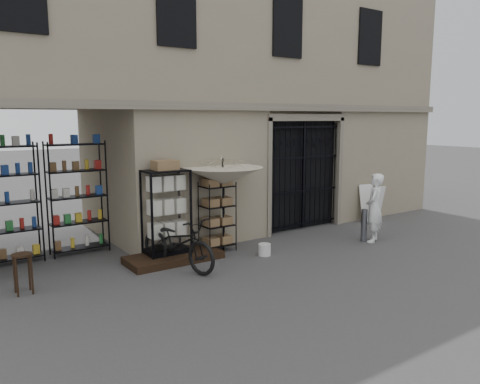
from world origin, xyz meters
TOP-DOWN VIEW (x-y plane):
  - ground at (0.00, 0.00)m, footprint 80.00×80.00m
  - main_building at (0.00, 4.00)m, footprint 14.00×4.00m
  - shop_recess at (-4.50, 2.80)m, footprint 3.00×1.70m
  - shop_shelving at (-4.55, 3.30)m, footprint 2.70×0.50m
  - iron_gate at (1.75, 2.28)m, footprint 2.50×0.21m
  - step_platform at (-2.40, 1.55)m, footprint 2.00×0.90m
  - display_cabinet at (-2.47, 1.71)m, footprint 1.00×0.76m
  - wire_rack at (-1.23, 1.68)m, footprint 0.80×0.67m
  - market_umbrella at (-1.13, 1.59)m, footprint 1.86×1.89m
  - white_bucket at (-0.58, 0.77)m, footprint 0.35×0.35m
  - bicycle at (-2.54, 1.06)m, footprint 0.96×1.21m
  - wooden_stool at (-5.36, 1.34)m, footprint 0.42×0.42m
  - steel_bollard at (2.15, 0.34)m, footprint 0.18×0.18m
  - shopkeeper at (2.32, 0.20)m, footprint 1.42×1.74m
  - easel_sign at (3.99, 1.66)m, footprint 0.58×0.64m

SIDE VIEW (x-z plane):
  - ground at x=0.00m, z-range 0.00..0.00m
  - bicycle at x=-2.54m, z-range -1.01..1.01m
  - shopkeeper at x=2.32m, z-range -0.20..0.20m
  - step_platform at x=-2.40m, z-range 0.00..0.15m
  - white_bucket at x=-0.58m, z-range 0.00..0.26m
  - wooden_stool at x=-5.36m, z-range 0.02..0.72m
  - steel_bollard at x=2.15m, z-range 0.00..0.80m
  - easel_sign at x=3.99m, z-range 0.02..1.07m
  - wire_rack at x=-1.23m, z-range -0.02..1.56m
  - display_cabinet at x=-2.47m, z-range -0.01..1.91m
  - shop_shelving at x=-4.55m, z-range 0.00..2.50m
  - iron_gate at x=1.75m, z-range 0.00..3.00m
  - shop_recess at x=-4.50m, z-range 0.00..3.00m
  - market_umbrella at x=-1.13m, z-range 0.56..3.09m
  - main_building at x=0.00m, z-range 0.00..9.00m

